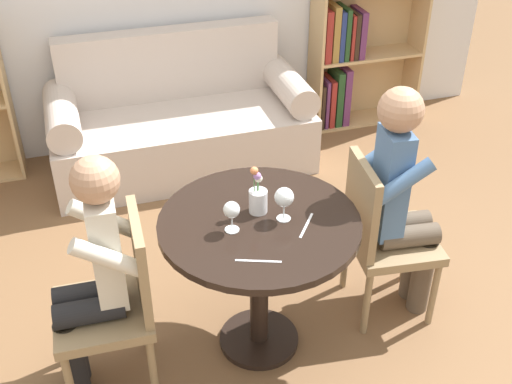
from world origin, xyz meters
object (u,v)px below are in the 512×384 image
chair_left (118,299)px  chair_right (381,232)px  couch (180,125)px  person_left (92,277)px  flower_vase (258,197)px  bookshelf_right (351,57)px  wine_glass_right (284,198)px  person_right (402,199)px  wine_glass_left (232,211)px

chair_left → chair_right: (1.32, 0.09, 0.00)m
couch → chair_right: 1.92m
person_left → flower_vase: person_left is taller
bookshelf_right → chair_right: bearing=-110.5°
couch → wine_glass_right: 1.97m
person_right → flower_vase: bearing=94.9°
wine_glass_left → flower_vase: flower_vase is taller
person_left → wine_glass_left: person_left is taller
couch → person_right: size_ratio=1.41×
chair_right → couch: bearing=26.8°
wine_glass_left → chair_left: bearing=179.3°
couch → wine_glass_right: size_ratio=11.25×
wine_glass_right → flower_vase: flower_vase is taller
chair_left → wine_glass_right: bearing=92.7°
chair_right → wine_glass_right: size_ratio=5.62×
wine_glass_left → wine_glass_right: wine_glass_right is taller
flower_vase → wine_glass_right: bearing=-44.3°
person_right → flower_vase: 0.75m
chair_left → wine_glass_left: wine_glass_left is taller
chair_right → person_right: size_ratio=0.70×
person_left → wine_glass_right: 0.89m
chair_left → chair_right: same height
chair_right → flower_vase: 0.73m
flower_vase → chair_right: bearing=-0.4°
couch → person_left: person_left is taller
couch → chair_right: (0.66, -1.80, 0.18)m
wine_glass_left → person_left: bearing=178.9°
person_left → flower_vase: (0.77, 0.09, 0.19)m
person_right → chair_right: bearing=85.4°
person_left → person_right: bearing=94.8°
chair_left → person_left: (-0.09, 0.01, 0.15)m
person_left → person_right: size_ratio=0.95×
bookshelf_right → chair_left: 3.00m
person_right → wine_glass_right: bearing=102.7°
couch → wine_glass_left: couch is taller
person_right → person_left: bearing=99.2°
chair_right → wine_glass_left: 0.88m
couch → wine_glass_right: (0.11, -1.88, 0.56)m
chair_right → wine_glass_right: bearing=105.4°
chair_left → flower_vase: bearing=100.3°
chair_left → flower_vase: (0.67, 0.10, 0.34)m
chair_left → person_left: 0.17m
bookshelf_right → person_left: bearing=-135.5°
couch → person_right: person_right is taller
chair_right → wine_glass_right: 0.68m
chair_left → person_left: bearing=-91.5°
chair_right → wine_glass_left: wine_glass_left is taller
chair_left → wine_glass_left: 0.64m
chair_right → person_left: size_ratio=0.74×
flower_vase → bookshelf_right: bearing=55.5°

